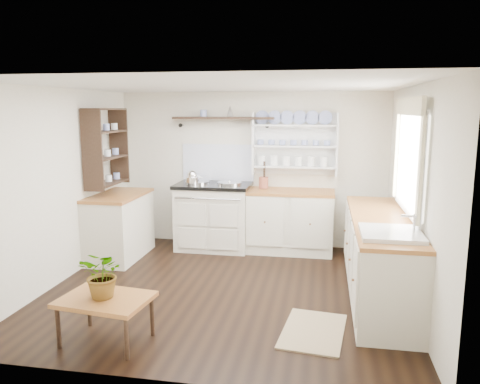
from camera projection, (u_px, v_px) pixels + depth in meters
The scene contains 19 objects.
floor at pixel (226, 289), 5.41m from camera, with size 4.00×3.80×0.01m, color black.
wall_back at pixel (251, 170), 7.04m from camera, with size 4.00×0.02×2.30m, color beige.
wall_right at pixel (414, 197), 4.86m from camera, with size 0.02×3.80×2.30m, color beige.
wall_left at pixel (61, 186), 5.55m from camera, with size 0.02×3.80×2.30m, color beige.
ceiling at pixel (225, 85), 5.00m from camera, with size 4.00×3.80×0.01m, color white.
window at pixel (408, 156), 4.94m from camera, with size 0.08×1.55×1.22m.
aga_cooker at pixel (214, 215), 6.93m from camera, with size 1.09×0.75×1.00m.
back_cabinets at pixel (289, 220), 6.77m from camera, with size 1.27×0.63×0.90m.
right_cabinets at pixel (379, 256), 5.13m from camera, with size 0.62×2.43×0.90m.
belfast_sink at pixel (390, 246), 4.34m from camera, with size 0.55×0.60×0.45m.
left_cabinets at pixel (119, 225), 6.49m from camera, with size 0.62×1.13×0.90m.
plate_rack at pixel (295, 143), 6.82m from camera, with size 1.20×0.22×0.90m.
high_shelf at pixel (224, 119), 6.86m from camera, with size 1.50×0.29×0.16m.
left_shelving at pixel (106, 147), 6.32m from camera, with size 0.28×0.80×1.05m, color black.
kettle at pixel (193, 179), 6.76m from camera, with size 0.20×0.20×0.24m, color silver, non-canonical shape.
utensil_crock at pixel (264, 183), 6.82m from camera, with size 0.14×0.14×0.16m, color #9E503A.
center_table at pixel (105, 302), 4.12m from camera, with size 0.83×0.64×0.42m.
potted_plant at pixel (104, 274), 4.08m from camera, with size 0.39×0.34×0.43m, color #3F7233.
floor_rug at pixel (313, 331), 4.37m from camera, with size 0.55×0.85×0.02m, color #897750.
Camera 1 is at (1.06, -5.02, 2.06)m, focal length 35.00 mm.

